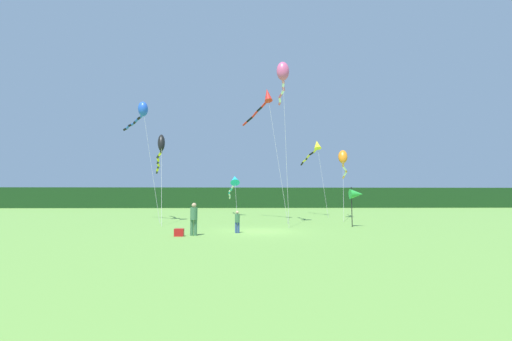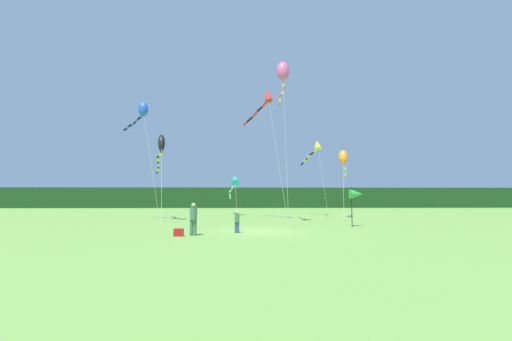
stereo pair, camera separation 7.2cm
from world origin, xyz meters
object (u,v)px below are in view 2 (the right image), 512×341
(kite_rainbow, at_px, (283,74))
(kite_yellow, at_px, (315,148))
(kite_red, at_px, (265,100))
(kite_black, at_px, (161,148))
(person_child, at_px, (237,221))
(kite_orange, at_px, (343,160))
(banner_flag_pole, at_px, (356,194))
(kite_cyan, at_px, (234,182))
(person_adult, at_px, (193,217))
(cooler_box, at_px, (179,232))
(kite_blue, at_px, (142,111))

(kite_rainbow, height_order, kite_yellow, kite_rainbow)
(kite_red, xyz_separation_m, kite_black, (-9.38, -0.62, -4.72))
(kite_yellow, bearing_deg, person_child, -115.69)
(kite_orange, distance_m, kite_yellow, 4.95)
(banner_flag_pole, distance_m, kite_cyan, 17.46)
(kite_yellow, bearing_deg, kite_orange, -64.68)
(kite_cyan, bearing_deg, person_child, -87.29)
(person_child, bearing_deg, kite_rainbow, 60.42)
(kite_red, bearing_deg, kite_rainbow, -75.73)
(person_adult, bearing_deg, kite_rainbow, 51.53)
(cooler_box, height_order, kite_red, kite_red)
(banner_flag_pole, relative_size, kite_red, 0.23)
(person_adult, distance_m, kite_blue, 15.00)
(cooler_box, xyz_separation_m, banner_flag_pole, (11.27, 5.12, 2.06))
(banner_flag_pole, height_order, kite_red, kite_red)
(kite_rainbow, xyz_separation_m, kite_cyan, (-4.27, 12.46, -8.00))
(person_adult, xyz_separation_m, person_child, (2.31, 1.20, -0.27))
(kite_orange, bearing_deg, kite_cyan, 154.32)
(cooler_box, xyz_separation_m, kite_black, (-4.15, 11.52, 6.22))
(kite_blue, distance_m, kite_cyan, 13.36)
(kite_yellow, height_order, kite_cyan, kite_yellow)
(kite_black, relative_size, kite_orange, 1.20)
(person_child, bearing_deg, kite_red, 78.28)
(person_child, xyz_separation_m, kite_yellow, (8.30, 17.26, 6.90))
(person_adult, distance_m, cooler_box, 1.09)
(kite_red, distance_m, kite_blue, 11.09)
(kite_red, bearing_deg, kite_orange, 16.75)
(cooler_box, bearing_deg, banner_flag_pole, 24.44)
(person_child, xyz_separation_m, kite_red, (2.21, 10.66, 10.43))
(kite_black, bearing_deg, kite_cyan, 53.17)
(kite_rainbow, bearing_deg, person_adult, -128.47)
(person_adult, relative_size, kite_blue, 0.17)
(person_adult, height_order, kite_black, kite_black)
(cooler_box, bearing_deg, kite_yellow, 58.85)
(banner_flag_pole, height_order, kite_orange, kite_orange)
(banner_flag_pole, xyz_separation_m, kite_blue, (-16.93, 5.63, 7.35))
(kite_blue, height_order, kite_orange, kite_blue)
(person_child, bearing_deg, person_adult, -152.57)
(cooler_box, bearing_deg, kite_orange, 47.59)
(cooler_box, xyz_separation_m, kite_orange, (13.30, 14.56, 5.62))
(cooler_box, xyz_separation_m, kite_blue, (-5.66, 10.75, 9.41))
(person_adult, height_order, banner_flag_pole, banner_flag_pole)
(kite_black, height_order, kite_rainbow, kite_rainbow)
(kite_blue, bearing_deg, kite_red, 7.24)
(person_child, distance_m, kite_yellow, 20.36)
(kite_red, distance_m, kite_black, 10.52)
(person_adult, bearing_deg, kite_blue, 121.34)
(banner_flag_pole, bearing_deg, cooler_box, -155.56)
(person_adult, bearing_deg, banner_flag_pole, 24.63)
(person_child, height_order, kite_red, kite_red)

